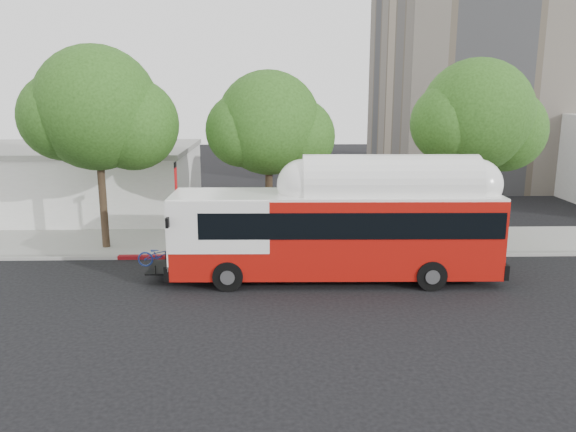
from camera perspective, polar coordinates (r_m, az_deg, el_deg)
name	(u,v)px	position (r m, az deg, el deg)	size (l,w,h in m)	color
ground	(294,286)	(22.61, 0.58, -7.11)	(120.00, 120.00, 0.00)	black
sidewalk	(289,241)	(28.78, 0.09, -2.59)	(60.00, 5.00, 0.15)	gray
curb_strip	(291,256)	(26.28, 0.26, -4.08)	(60.00, 0.30, 0.15)	gray
red_curb_segment	(226,256)	(26.36, -6.29, -4.10)	(10.00, 0.32, 0.16)	maroon
street_tree_left	(107,113)	(27.92, -17.90, 9.92)	(6.67, 5.80, 9.74)	#2D2116
street_tree_mid	(277,127)	(27.37, -1.13, 9.01)	(5.75, 5.00, 8.62)	#2D2116
street_tree_right	(485,120)	(29.02, 19.37, 9.21)	(6.21, 5.40, 9.18)	#2D2116
low_commercial_bldg	(63,180)	(38.04, -21.89, 3.45)	(16.20, 10.20, 4.25)	silver
transit_bus	(337,234)	(22.89, 4.98, -1.82)	(14.10, 3.22, 4.15)	#A3110B
signal_pole	(177,208)	(26.56, -11.21, 0.76)	(0.13, 0.42, 4.45)	red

